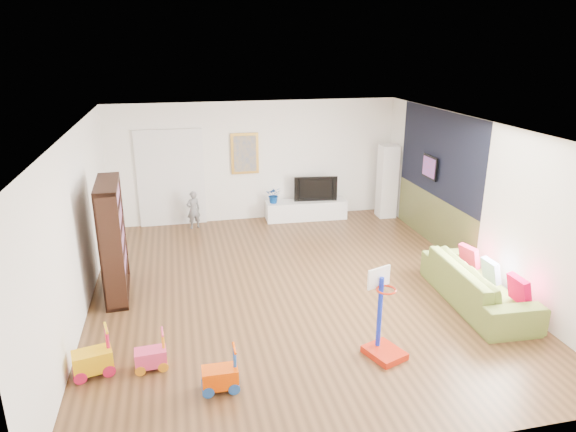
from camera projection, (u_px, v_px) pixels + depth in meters
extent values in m
cube|color=brown|center=(293.00, 288.00, 8.59)|extent=(6.50, 7.50, 0.00)
cube|color=white|center=(294.00, 127.00, 7.72)|extent=(6.50, 7.50, 0.00)
cube|color=white|center=(256.00, 161.00, 11.62)|extent=(6.50, 0.00, 2.70)
cube|color=silver|center=(387.00, 337.00, 4.69)|extent=(6.50, 0.00, 2.70)
cube|color=white|center=(77.00, 227.00, 7.48)|extent=(0.00, 7.50, 2.70)
cube|color=silver|center=(477.00, 199.00, 8.82)|extent=(0.00, 7.50, 2.70)
cube|color=black|center=(439.00, 154.00, 9.95)|extent=(0.01, 3.20, 1.70)
cube|color=brown|center=(433.00, 220.00, 10.39)|extent=(0.01, 3.20, 1.00)
cube|color=white|center=(171.00, 179.00, 11.28)|extent=(1.45, 0.06, 2.10)
cube|color=gold|center=(245.00, 154.00, 11.47)|extent=(0.62, 0.06, 0.92)
cube|color=#7F3F8C|center=(430.00, 167.00, 10.22)|extent=(0.04, 0.56, 0.46)
cube|color=white|center=(306.00, 210.00, 11.91)|extent=(1.88, 0.54, 0.43)
cube|color=white|center=(387.00, 181.00, 11.90)|extent=(0.41, 0.41, 1.70)
cube|color=black|center=(113.00, 240.00, 8.12)|extent=(0.40, 1.31, 1.89)
imported|color=olive|center=(478.00, 284.00, 8.01)|extent=(1.00, 2.31, 0.66)
cube|color=#B61F0A|center=(387.00, 315.00, 6.55)|extent=(0.56, 0.62, 1.20)
cube|color=#ECAB0B|center=(92.00, 353.00, 6.26)|extent=(0.52, 0.38, 0.62)
cube|color=#EE4800|center=(220.00, 370.00, 5.99)|extent=(0.42, 0.26, 0.56)
cube|color=#EE3A6E|center=(150.00, 351.00, 6.39)|extent=(0.40, 0.27, 0.52)
imported|color=slate|center=(193.00, 210.00, 11.25)|extent=(0.36, 0.30, 0.85)
imported|color=black|center=(315.00, 188.00, 11.86)|extent=(1.00, 0.25, 0.57)
imported|color=navy|center=(274.00, 195.00, 11.64)|extent=(0.40, 0.37, 0.38)
cube|color=#CA0038|center=(519.00, 290.00, 7.40)|extent=(0.11, 0.40, 0.40)
cube|color=white|center=(491.00, 271.00, 8.02)|extent=(0.10, 0.36, 0.36)
cube|color=#C61D45|center=(469.00, 256.00, 8.55)|extent=(0.18, 0.38, 0.37)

